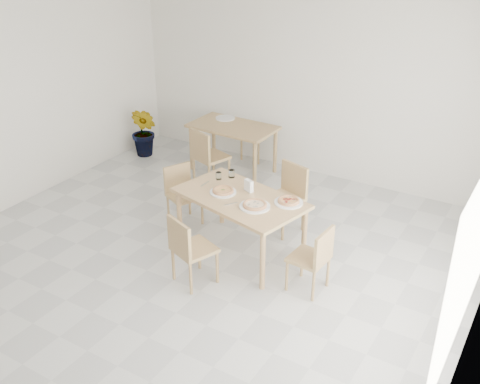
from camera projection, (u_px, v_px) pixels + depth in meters
The scene contains 21 objects.
main_table at pixel (240, 203), 6.48m from camera, with size 1.65×1.16×0.75m.
chair_south at pixel (188, 246), 6.00m from camera, with size 0.52×0.52×0.82m.
chair_north at pixel (288, 193), 7.09m from camera, with size 0.53×0.53×0.87m.
chair_west at pixel (181, 190), 7.29m from camera, with size 0.50×0.50×0.77m.
chair_east at pixel (315, 256), 5.90m from camera, with size 0.41×0.41×0.77m.
plate_margherita at pixel (223, 192), 6.53m from camera, with size 0.31×0.31×0.02m, color white.
plate_mushroom at pixel (255, 206), 6.21m from camera, with size 0.34×0.34×0.02m, color white.
plate_pepperoni at pixel (289, 202), 6.30m from camera, with size 0.32×0.32×0.02m, color white.
pizza_margherita at pixel (223, 190), 6.52m from camera, with size 0.29×0.29×0.03m.
pizza_mushroom at pixel (255, 205), 6.20m from camera, with size 0.36×0.36×0.03m.
pizza_pepperoni at pixel (289, 201), 6.29m from camera, with size 0.30×0.30×0.03m.
tumbler_a at pixel (232, 174), 6.90m from camera, with size 0.07×0.07×0.10m, color white.
tumbler_b at pixel (219, 176), 6.85m from camera, with size 0.07×0.07×0.09m, color white.
napkin_holder at pixel (249, 186), 6.53m from camera, with size 0.15×0.11×0.15m.
fork_a at pixel (231, 204), 6.28m from camera, with size 0.01×0.17×0.01m, color silver.
fork_b at pixel (205, 184), 6.74m from camera, with size 0.01×0.17×0.01m, color silver.
second_table at pixel (233, 132), 8.63m from camera, with size 1.33×0.78×0.75m.
chair_back_s at pixel (207, 154), 8.19m from camera, with size 0.55×0.55×0.88m.
chair_back_n at pixel (258, 132), 9.20m from camera, with size 0.41×0.41×0.79m.
plate_empty at pixel (225, 118), 8.87m from camera, with size 0.31×0.31×0.02m, color white.
potted_plant at pixel (145, 132), 9.26m from camera, with size 0.47×0.38×0.85m, color #2F5B1B.
Camera 1 is at (3.32, -4.01, 3.68)m, focal length 42.00 mm.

